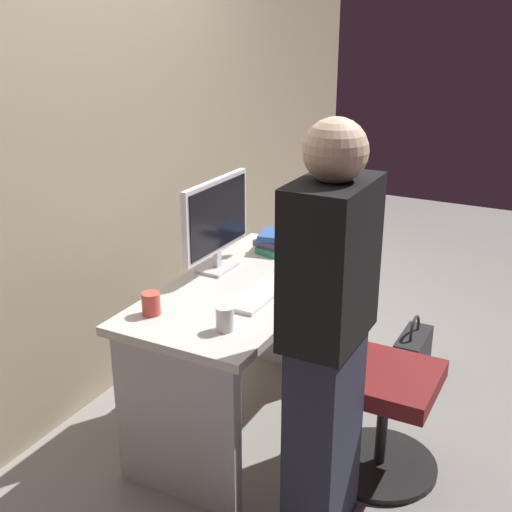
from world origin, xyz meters
name	(u,v)px	position (x,y,z in m)	size (l,w,h in m)	color
ground_plane	(247,420)	(0.00, 0.00, 0.00)	(9.00, 9.00, 0.00)	gray
wall_back	(90,110)	(0.00, 0.86, 1.50)	(6.40, 0.10, 3.00)	tan
desk	(247,330)	(0.00, 0.00, 0.51)	(1.35, 0.66, 0.75)	beige
office_chair	(373,382)	(-0.04, -0.65, 0.43)	(0.52, 0.52, 0.94)	black
person_at_desk	(327,339)	(-0.49, -0.60, 0.84)	(0.40, 0.24, 1.64)	#262838
monitor	(216,220)	(0.10, 0.22, 1.01)	(0.54, 0.14, 0.46)	silver
keyboard	(262,293)	(-0.08, -0.12, 0.76)	(0.43, 0.13, 0.02)	white
mouse	(292,271)	(0.21, -0.14, 0.77)	(0.06, 0.10, 0.03)	black
cup_near_keyboard	(225,319)	(-0.45, -0.15, 0.80)	(0.07, 0.07, 0.10)	silver
cup_by_monitor	(151,304)	(-0.47, 0.20, 0.80)	(0.08, 0.08, 0.10)	#D84C3F
book_stack	(276,242)	(0.47, 0.08, 0.80)	(0.24, 0.20, 0.10)	#338C59
cell_phone	(315,253)	(0.53, -0.13, 0.75)	(0.07, 0.14, 0.01)	black
handbag	(412,355)	(0.80, -0.62, 0.14)	(0.34, 0.14, 0.38)	#262628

